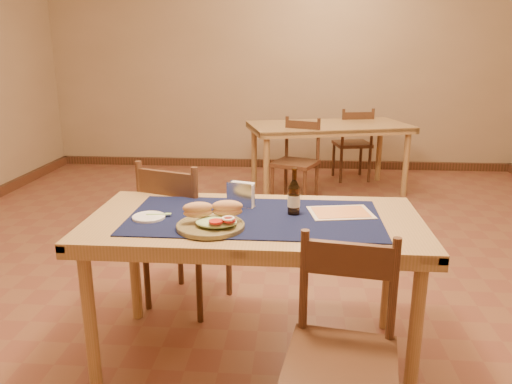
# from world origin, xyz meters

# --- Properties ---
(room) EXTENTS (6.04, 7.04, 2.84)m
(room) POSITION_xyz_m (0.00, 0.00, 1.40)
(room) COLOR brown
(room) RESTS_ON ground
(main_table) EXTENTS (1.60, 0.80, 0.75)m
(main_table) POSITION_xyz_m (0.00, -0.80, 0.67)
(main_table) COLOR #A47D4D
(main_table) RESTS_ON ground
(placemat) EXTENTS (1.20, 0.60, 0.01)m
(placemat) POSITION_xyz_m (0.00, -0.80, 0.75)
(placemat) COLOR #0D1532
(placemat) RESTS_ON main_table
(baseboard) EXTENTS (6.00, 7.00, 0.10)m
(baseboard) POSITION_xyz_m (0.00, 0.00, 0.05)
(baseboard) COLOR #4E2C1C
(baseboard) RESTS_ON ground
(back_table) EXTENTS (1.84, 1.25, 0.75)m
(back_table) POSITION_xyz_m (0.55, 2.35, 0.67)
(back_table) COLOR #A47D4D
(back_table) RESTS_ON ground
(chair_main_far) EXTENTS (0.55, 0.55, 0.92)m
(chair_main_far) POSITION_xyz_m (-0.46, -0.31, 0.48)
(chair_main_far) COLOR #4E2C1C
(chair_main_far) RESTS_ON ground
(chair_main_near) EXTENTS (0.46, 0.46, 0.86)m
(chair_main_near) POSITION_xyz_m (0.38, -1.42, 0.45)
(chair_main_near) COLOR #4E2C1C
(chair_main_near) RESTS_ON ground
(chair_back_near) EXTENTS (0.52, 0.52, 0.87)m
(chair_back_near) POSITION_xyz_m (0.21, 1.86, 0.45)
(chair_back_near) COLOR #4E2C1C
(chair_back_near) RESTS_ON ground
(chair_back_far) EXTENTS (0.47, 0.47, 0.87)m
(chair_back_far) POSITION_xyz_m (0.88, 2.88, 0.45)
(chair_back_far) COLOR #4E2C1C
(chair_back_far) RESTS_ON ground
(sandwich_plate) EXTENTS (0.31, 0.31, 0.12)m
(sandwich_plate) POSITION_xyz_m (-0.17, -0.97, 0.79)
(sandwich_plate) COLOR brown
(sandwich_plate) RESTS_ON placemat
(side_plate) EXTENTS (0.16, 0.16, 0.01)m
(side_plate) POSITION_xyz_m (-0.50, -0.86, 0.76)
(side_plate) COLOR white
(side_plate) RESTS_ON placemat
(fork) EXTENTS (0.12, 0.03, 0.00)m
(fork) POSITION_xyz_m (-0.45, -0.83, 0.77)
(fork) COLOR #A4DE7A
(fork) RESTS_ON side_plate
(beer_bottle) EXTENTS (0.06, 0.06, 0.23)m
(beer_bottle) POSITION_xyz_m (0.19, -0.74, 0.84)
(beer_bottle) COLOR #41240B
(beer_bottle) RESTS_ON placemat
(napkin_holder) EXTENTS (0.15, 0.09, 0.13)m
(napkin_holder) POSITION_xyz_m (-0.08, -0.65, 0.82)
(napkin_holder) COLOR silver
(napkin_holder) RESTS_ON placemat
(menu_card) EXTENTS (0.33, 0.27, 0.01)m
(menu_card) POSITION_xyz_m (0.42, -0.71, 0.76)
(menu_card) COLOR beige
(menu_card) RESTS_ON placemat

